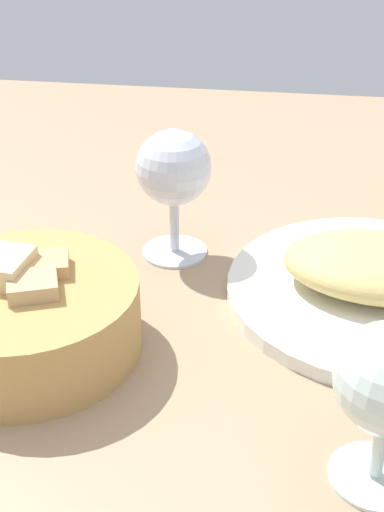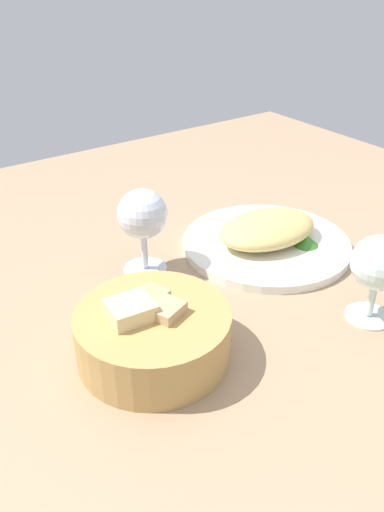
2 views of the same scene
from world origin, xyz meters
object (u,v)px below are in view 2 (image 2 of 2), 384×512
Objects in this scene: plate at (266,244)px; bread_basket at (152,333)px; wine_glass_far at (379,266)px; wine_glass_near at (143,218)px.

bread_basket is (29.39, 11.94, 2.75)cm from plate.
bread_basket is 1.52× the size of wine_glass_far.
wine_glass_far is at bearing 86.13° from plate.
plate is 22.43cm from wine_glass_near.
bread_basket is 20.72cm from wine_glass_near.
bread_basket is 30.11cm from wine_glass_far.
wine_glass_far reaches higher than plate.
plate is at bearing -157.89° from bread_basket.
plate is 2.25× the size of wine_glass_far.
wine_glass_far is (-18.53, 27.95, -0.86)cm from wine_glass_near.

